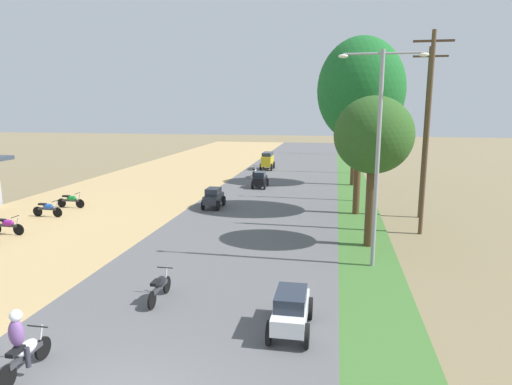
{
  "coord_description": "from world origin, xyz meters",
  "views": [
    {
      "loc": [
        4.23,
        -6.99,
        6.19
      ],
      "look_at": [
        0.23,
        15.48,
        1.77
      ],
      "focal_mm": 31.31,
      "sensor_mm": 36.0,
      "label": 1
    }
  ],
  "objects": [
    {
      "name": "median_tree_nearest",
      "position": [
        5.82,
        12.76,
        4.94
      ],
      "size": [
        3.39,
        3.39,
        6.59
      ],
      "color": "#4C351E",
      "rests_on": "median_strip"
    },
    {
      "name": "parked_motorbike_sixth",
      "position": [
        -11.65,
        17.35,
        0.55
      ],
      "size": [
        1.8,
        0.54,
        0.94
      ],
      "color": "black",
      "rests_on": "dirt_shoulder"
    },
    {
      "name": "median_tree_second",
      "position": [
        5.51,
        18.84,
        7.04
      ],
      "size": [
        4.8,
        4.8,
        9.9
      ],
      "color": "#4C351E",
      "rests_on": "median_strip"
    },
    {
      "name": "motorbike_ahead_second",
      "position": [
        -1.14,
        5.66,
        0.57
      ],
      "size": [
        0.54,
        1.8,
        0.94
      ],
      "color": "black",
      "rests_on": "road_strip"
    },
    {
      "name": "car_van_yellow",
      "position": [
        -2.31,
        36.19,
        1.02
      ],
      "size": [
        1.19,
        2.41,
        1.67
      ],
      "color": "gold",
      "rests_on": "road_strip"
    },
    {
      "name": "median_tree_third",
      "position": [
        5.65,
        28.65,
        7.69
      ],
      "size": [
        4.34,
        4.34,
        10.47
      ],
      "color": "#4C351E",
      "rests_on": "median_strip"
    },
    {
      "name": "streetlamp_mid",
      "position": [
        5.8,
        22.53,
        4.23
      ],
      "size": [
        3.16,
        0.2,
        7.18
      ],
      "color": "gray",
      "rests_on": "median_strip"
    },
    {
      "name": "car_hatchback_black",
      "position": [
        -1.36,
        26.13,
        0.75
      ],
      "size": [
        1.04,
        2.0,
        1.23
      ],
      "color": "black",
      "rests_on": "road_strip"
    },
    {
      "name": "utility_pole_near",
      "position": [
        9.05,
        18.82,
        4.84
      ],
      "size": [
        1.8,
        0.2,
        9.3
      ],
      "color": "brown",
      "rests_on": "ground"
    },
    {
      "name": "streetlamp_near",
      "position": [
        5.8,
        10.15,
        4.73
      ],
      "size": [
        3.16,
        0.2,
        8.14
      ],
      "color": "gray",
      "rests_on": "median_strip"
    },
    {
      "name": "motorbike_foreground_rider",
      "position": [
        -2.67,
        1.26,
        0.86
      ],
      "size": [
        0.54,
        1.8,
        1.66
      ],
      "color": "black",
      "rests_on": "road_strip"
    },
    {
      "name": "streetlamp_farthest",
      "position": [
        5.8,
        51.67,
        4.86
      ],
      "size": [
        3.16,
        0.2,
        8.39
      ],
      "color": "gray",
      "rests_on": "median_strip"
    },
    {
      "name": "utility_pole_far",
      "position": [
        8.48,
        15.32,
        5.0
      ],
      "size": [
        1.8,
        0.2,
        9.62
      ],
      "color": "brown",
      "rests_on": "ground"
    },
    {
      "name": "parked_motorbike_fifth",
      "position": [
        -11.62,
        15.03,
        0.55
      ],
      "size": [
        1.8,
        0.54,
        0.94
      ],
      "color": "black",
      "rests_on": "dirt_shoulder"
    },
    {
      "name": "streetlamp_far",
      "position": [
        5.8,
        35.16,
        4.25
      ],
      "size": [
        3.16,
        0.2,
        7.21
      ],
      "color": "gray",
      "rests_on": "median_strip"
    },
    {
      "name": "car_hatchback_charcoal",
      "position": [
        -3.0,
        18.81,
        0.75
      ],
      "size": [
        1.04,
        2.0,
        1.23
      ],
      "color": "#282D33",
      "rests_on": "road_strip"
    },
    {
      "name": "car_sedan_white",
      "position": [
        3.18,
        4.38,
        0.74
      ],
      "size": [
        1.1,
        2.26,
        1.19
      ],
      "color": "silver",
      "rests_on": "road_strip"
    },
    {
      "name": "parked_motorbike_fourth",
      "position": [
        -11.3,
        11.46,
        0.55
      ],
      "size": [
        1.8,
        0.54,
        0.94
      ],
      "color": "black",
      "rests_on": "dirt_shoulder"
    },
    {
      "name": "motorbike_ahead_third",
      "position": [
        -2.69,
        31.19,
        0.57
      ],
      "size": [
        0.54,
        1.8,
        0.94
      ],
      "color": "black",
      "rests_on": "road_strip"
    }
  ]
}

